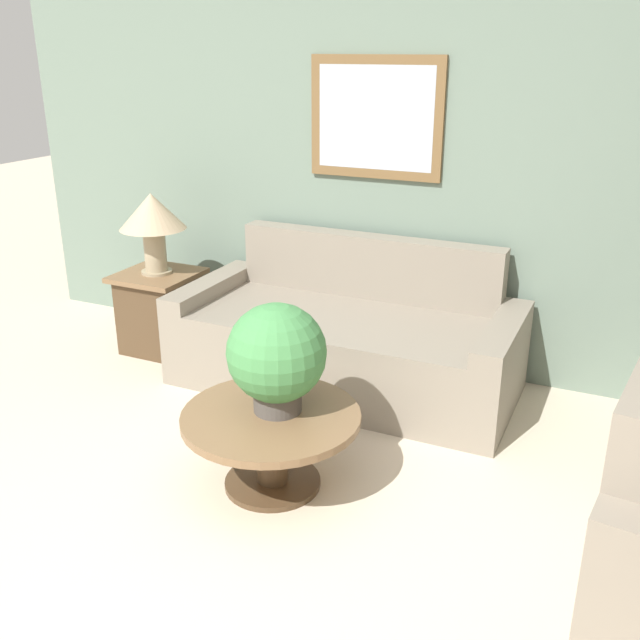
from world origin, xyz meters
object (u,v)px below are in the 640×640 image
coffee_table (271,433)px  table_lamp (152,217)px  couch_main (347,340)px  side_table (160,311)px  potted_plant_on_table (277,355)px

coffee_table → table_lamp: bearing=142.6°
couch_main → table_lamp: (-1.45, -0.05, 0.69)m
coffee_table → side_table: (-1.57, 1.20, -0.00)m
couch_main → potted_plant_on_table: (0.14, -1.20, 0.40)m
side_table → couch_main: bearing=1.8°
couch_main → table_lamp: size_ratio=3.84×
potted_plant_on_table → couch_main: bearing=96.5°
side_table → table_lamp: 0.69m
potted_plant_on_table → coffee_table: bearing=-107.9°
couch_main → table_lamp: bearing=-178.2°
couch_main → coffee_table: size_ratio=2.46×
coffee_table → potted_plant_on_table: size_ratio=1.61×
side_table → coffee_table: bearing=-37.4°
side_table → table_lamp: table_lamp is taller
table_lamp → potted_plant_on_table: bearing=-36.1°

